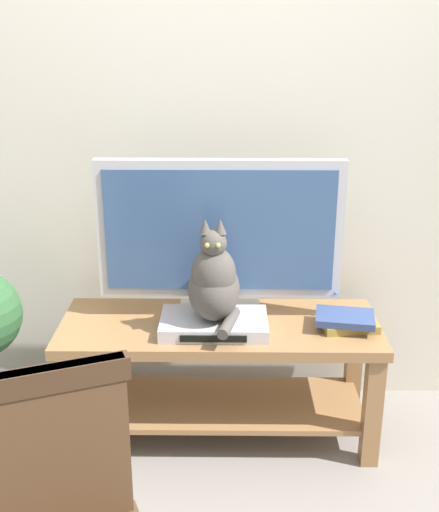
% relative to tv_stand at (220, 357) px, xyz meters
% --- Properties ---
extents(back_wall, '(7.00, 0.12, 2.80)m').
position_rel_tv_stand_xyz_m(back_wall, '(-0.02, 0.41, 1.03)').
color(back_wall, beige).
rests_on(back_wall, ground).
extents(tv_stand, '(1.33, 0.51, 0.53)m').
position_rel_tv_stand_xyz_m(tv_stand, '(0.00, 0.00, 0.00)').
color(tv_stand, olive).
rests_on(tv_stand, ground).
extents(tv, '(1.00, 0.20, 0.67)m').
position_rel_tv_stand_xyz_m(tv, '(0.00, 0.08, 0.52)').
color(tv, '#B7B7BC').
rests_on(tv, tv_stand).
extents(media_box, '(0.43, 0.27, 0.05)m').
position_rel_tv_stand_xyz_m(media_box, '(-0.02, -0.06, 0.19)').
color(media_box, '#BCBCC1').
rests_on(media_box, tv_stand).
extents(cat, '(0.21, 0.34, 0.43)m').
position_rel_tv_stand_xyz_m(cat, '(-0.02, -0.08, 0.38)').
color(cat, '#514C47').
rests_on(cat, media_box).
extents(book_stack, '(0.27, 0.20, 0.06)m').
position_rel_tv_stand_xyz_m(book_stack, '(0.52, -0.04, 0.19)').
color(book_stack, olive).
rests_on(book_stack, tv_stand).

